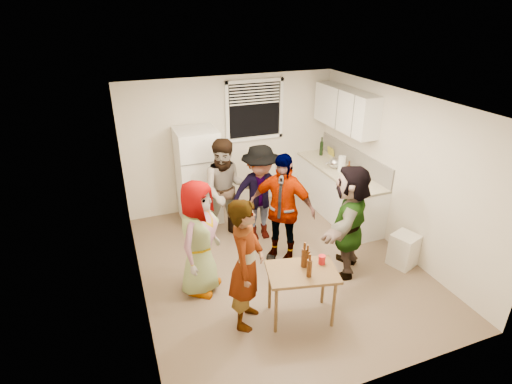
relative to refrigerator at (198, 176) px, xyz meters
name	(u,v)px	position (x,y,z in m)	size (l,w,h in m)	color
room	(278,265)	(0.75, -1.88, -0.85)	(4.00, 4.50, 2.50)	beige
window	(255,110)	(1.20, 0.33, 1.00)	(1.12, 0.10, 1.06)	white
refrigerator	(198,176)	(0.00, 0.00, 0.00)	(0.70, 0.70, 1.70)	white
counter_lower	(337,193)	(2.45, -0.73, -0.42)	(0.60, 2.20, 0.86)	white
countertop	(339,170)	(2.45, -0.73, 0.03)	(0.64, 2.22, 0.04)	beige
backsplash	(354,158)	(2.74, -0.73, 0.23)	(0.03, 2.20, 0.36)	#B2ACA3
upper_cabinets	(345,109)	(2.58, -0.53, 1.10)	(0.34, 1.60, 0.70)	white
kettle	(335,168)	(2.40, -0.64, 0.05)	(0.26, 0.22, 0.22)	silver
paper_towel	(341,171)	(2.43, -0.81, 0.05)	(0.13, 0.13, 0.28)	white
wine_bottle	(321,155)	(2.50, 0.05, 0.05)	(0.07, 0.07, 0.28)	black
beer_bottle_counter	(348,179)	(2.35, -1.15, 0.05)	(0.06, 0.06, 0.24)	#47230C
blue_cup	(354,186)	(2.27, -1.46, 0.05)	(0.08, 0.08, 0.11)	blue
picture_frame	(331,151)	(2.67, -0.03, 0.13)	(0.02, 0.20, 0.16)	gold
trash_bin	(404,250)	(2.53, -2.53, -0.60)	(0.35, 0.35, 0.51)	silver
serving_table	(300,316)	(0.56, -2.99, -0.85)	(0.84, 0.56, 0.71)	brown
beer_bottle_table	(303,266)	(0.62, -2.91, -0.14)	(0.07, 0.07, 0.26)	#47230C
red_cup	(322,263)	(0.86, -2.94, -0.14)	(0.09, 0.09, 0.12)	red
guest_grey	(202,288)	(-0.47, -2.00, -0.85)	(0.80, 1.64, 0.52)	gray
guest_stripe	(247,320)	(-0.09, -2.82, -0.85)	(0.62, 1.70, 0.41)	#141933
guest_back_left	(228,237)	(0.28, -0.83, -0.85)	(0.85, 1.74, 0.66)	brown
guest_back_right	(260,237)	(0.78, -1.02, -0.85)	(1.06, 1.65, 0.61)	#45454A
guest_black	(280,257)	(0.86, -1.71, -0.85)	(1.02, 1.74, 0.43)	black
guest_orange	(344,269)	(1.64, -2.33, -0.85)	(1.56, 1.68, 0.50)	#EF825C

